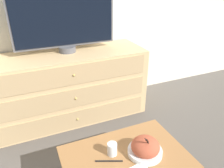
% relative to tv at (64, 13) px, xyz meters
% --- Properties ---
extents(ground_plane, '(12.00, 12.00, 0.00)m').
position_rel_tv_xyz_m(ground_plane, '(-0.15, 0.25, -1.16)').
color(ground_plane, '#56514C').
extents(dresser, '(1.67, 0.57, 0.76)m').
position_rel_tv_xyz_m(dresser, '(-0.03, -0.06, -0.78)').
color(dresser, tan).
rests_on(dresser, ground_plane).
extents(tv, '(1.03, 0.18, 0.77)m').
position_rel_tv_xyz_m(tv, '(0.00, 0.00, 0.00)').
color(tv, '#515156').
rests_on(tv, dresser).
extents(coffee_table, '(0.84, 0.57, 0.38)m').
position_rel_tv_xyz_m(coffee_table, '(0.08, -1.24, -0.83)').
color(coffee_table, '#9E6B3D').
rests_on(coffee_table, ground_plane).
extents(takeout_bowl, '(0.24, 0.24, 0.17)m').
position_rel_tv_xyz_m(takeout_bowl, '(0.21, -1.27, -0.73)').
color(takeout_bowl, silver).
rests_on(takeout_bowl, coffee_table).
extents(drink_cup, '(0.07, 0.07, 0.09)m').
position_rel_tv_xyz_m(drink_cup, '(0.00, -1.18, -0.74)').
color(drink_cup, white).
rests_on(drink_cup, coffee_table).
extents(knife, '(0.17, 0.08, 0.01)m').
position_rel_tv_xyz_m(knife, '(-0.04, -1.24, -0.77)').
color(knife, black).
rests_on(knife, coffee_table).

